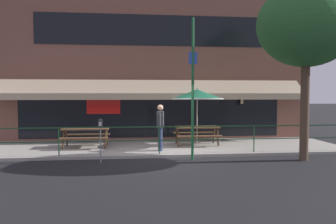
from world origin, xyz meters
The scene contains 11 objects.
ground_plane centered at (0.00, 0.00, 0.00)m, with size 120.00×120.00×0.00m, color black.
patio_deck centered at (0.00, 2.00, 0.05)m, with size 15.00×4.00×0.10m, color #9E998E.
restaurant_building centered at (0.00, 4.22, 3.63)m, with size 15.00×1.60×7.31m.
patio_railing centered at (0.00, 0.30, 0.80)m, with size 13.84×0.04×0.97m.
picnic_table_left centered at (-2.78, 1.98, 0.71)m, with size 1.80×1.42×0.76m.
picnic_table_centre centered at (1.70, 2.10, 0.71)m, with size 1.80×1.42×0.76m.
patio_umbrella_centre centered at (1.70, 2.09, 2.18)m, with size 2.14×2.14×2.38m.
pedestrian_walking centered at (0.08, 0.93, 1.06)m, with size 0.31×0.61×1.71m.
parking_meter_near centered at (-1.96, -0.58, 1.15)m, with size 0.15×0.16×1.42m.
street_sign_pole centered at (1.04, -0.45, 2.41)m, with size 0.28×0.09×4.70m.
street_tree_curbside centered at (4.80, -0.96, 4.62)m, with size 3.23×2.91×6.31m.
Camera 1 is at (-0.95, -11.12, 2.20)m, focal length 35.00 mm.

